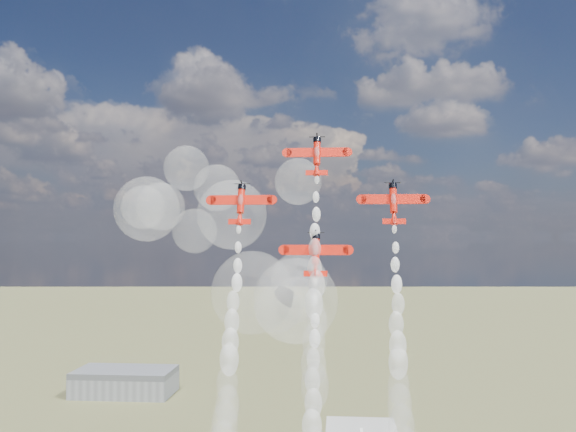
{
  "coord_description": "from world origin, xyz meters",
  "views": [
    {
      "loc": [
        -9.18,
        -129.6,
        81.28
      ],
      "look_at": [
        -19.93,
        -1.46,
        85.77
      ],
      "focal_mm": 38.0,
      "sensor_mm": 36.0,
      "label": 1
    }
  ],
  "objects_px": {
    "plane_slot": "(316,254)",
    "plane_right": "(393,202)",
    "hangar": "(125,382)",
    "plane_lead": "(317,155)",
    "plane_left": "(241,203)"
  },
  "relations": [
    {
      "from": "plane_left",
      "to": "hangar",
      "type": "bearing_deg",
      "value": 116.37
    },
    {
      "from": "plane_left",
      "to": "plane_lead",
      "type": "bearing_deg",
      "value": 13.34
    },
    {
      "from": "plane_lead",
      "to": "plane_right",
      "type": "distance_m",
      "value": 19.62
    },
    {
      "from": "plane_lead",
      "to": "plane_right",
      "type": "xyz_separation_m",
      "value": [
        16.07,
        -3.81,
        -10.59
      ]
    },
    {
      "from": "hangar",
      "to": "plane_slot",
      "type": "height_order",
      "value": "plane_slot"
    },
    {
      "from": "hangar",
      "to": "plane_slot",
      "type": "bearing_deg",
      "value": -60.22
    },
    {
      "from": "plane_left",
      "to": "plane_right",
      "type": "relative_size",
      "value": 1.0
    },
    {
      "from": "plane_lead",
      "to": "hangar",
      "type": "bearing_deg",
      "value": 120.83
    },
    {
      "from": "plane_lead",
      "to": "plane_left",
      "type": "bearing_deg",
      "value": -166.66
    },
    {
      "from": "plane_slot",
      "to": "plane_right",
      "type": "bearing_deg",
      "value": 13.34
    },
    {
      "from": "plane_right",
      "to": "plane_lead",
      "type": "bearing_deg",
      "value": 166.66
    },
    {
      "from": "plane_right",
      "to": "plane_slot",
      "type": "distance_m",
      "value": 19.62
    },
    {
      "from": "plane_right",
      "to": "plane_left",
      "type": "bearing_deg",
      "value": 180.0
    },
    {
      "from": "hangar",
      "to": "plane_right",
      "type": "relative_size",
      "value": 3.78
    },
    {
      "from": "plane_lead",
      "to": "plane_right",
      "type": "height_order",
      "value": "plane_lead"
    }
  ]
}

